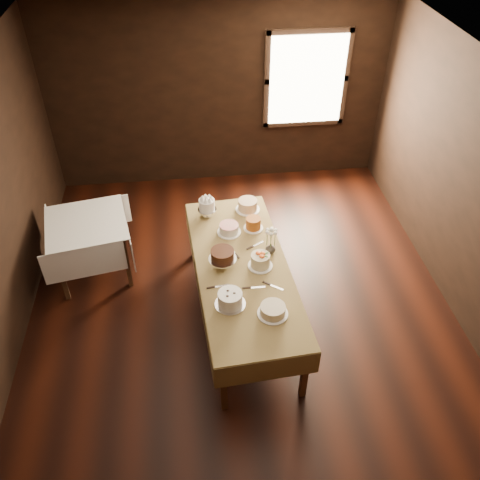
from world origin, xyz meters
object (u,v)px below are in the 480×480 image
(cake_speckled, at_px, (248,205))
(cake_server_a, at_px, (258,287))
(cake_cream, at_px, (273,310))
(cake_chocolate, at_px, (223,259))
(cake_lattice, at_px, (229,229))
(cake_flowers, at_px, (260,261))
(cake_meringue, at_px, (207,208))
(cake_server_e, at_px, (222,286))
(cake_server_c, at_px, (232,250))
(cake_swirl, at_px, (230,299))
(side_table, at_px, (87,229))
(cake_server_d, at_px, (258,244))
(cake_caramel, at_px, (253,224))
(display_table, at_px, (242,270))
(flower_vase, at_px, (271,248))
(cake_server_b, at_px, (277,287))

(cake_speckled, xyz_separation_m, cake_server_a, (-0.06, -1.36, -0.06))
(cake_cream, relative_size, cake_server_a, 1.27)
(cake_speckled, bearing_deg, cake_chocolate, -112.10)
(cake_lattice, relative_size, cake_flowers, 1.15)
(cake_speckled, relative_size, cake_chocolate, 0.95)
(cake_flowers, relative_size, cake_cream, 0.89)
(cake_meringue, bearing_deg, cake_server_e, -86.57)
(cake_server_c, bearing_deg, cake_swirl, 149.23)
(cake_speckled, bearing_deg, cake_lattice, -123.05)
(side_table, relative_size, cake_cream, 3.62)
(side_table, bearing_deg, cake_server_e, -38.86)
(cake_server_d, height_order, cake_server_e, same)
(cake_flowers, xyz_separation_m, cake_server_c, (-0.28, 0.30, -0.07))
(cake_swirl, distance_m, cake_cream, 0.44)
(cake_caramel, distance_m, cake_server_e, 1.03)
(cake_flowers, height_order, cake_server_c, cake_flowers)
(cake_chocolate, distance_m, cake_server_c, 0.29)
(cake_lattice, xyz_separation_m, cake_server_e, (-0.16, -0.88, -0.05))
(cake_server_a, bearing_deg, cake_server_d, 82.27)
(cake_swirl, xyz_separation_m, cake_server_d, (0.41, 0.90, -0.07))
(display_table, xyz_separation_m, flower_vase, (0.34, 0.19, 0.12))
(side_table, distance_m, cake_meringue, 1.48)
(display_table, relative_size, cake_speckled, 7.76)
(cake_chocolate, height_order, cake_swirl, cake_chocolate)
(cake_flowers, height_order, cake_server_a, cake_flowers)
(display_table, xyz_separation_m, cake_caramel, (0.21, 0.64, 0.13))
(cake_caramel, bearing_deg, cake_speckled, 92.76)
(display_table, xyz_separation_m, cake_cream, (0.21, -0.72, 0.11))
(side_table, xyz_separation_m, cake_swirl, (1.60, -1.51, 0.15))
(cake_swirl, xyz_separation_m, cake_server_a, (0.31, 0.21, -0.07))
(cake_cream, bearing_deg, cake_server_c, 106.85)
(cake_flowers, bearing_deg, side_table, 153.56)
(cake_chocolate, bearing_deg, display_table, -9.78)
(cake_caramel, height_order, cake_flowers, cake_flowers)
(cake_caramel, height_order, cake_swirl, cake_swirl)
(display_table, bearing_deg, cake_server_b, -49.15)
(side_table, xyz_separation_m, cake_server_a, (1.91, -1.30, 0.08))
(cake_speckled, distance_m, cake_caramel, 0.38)
(side_table, distance_m, cake_speckled, 1.98)
(flower_vase, bearing_deg, cake_chocolate, -164.27)
(cake_speckled, height_order, cake_server_c, cake_speckled)
(display_table, distance_m, cake_server_e, 0.38)
(cake_caramel, bearing_deg, flower_vase, -73.49)
(cake_speckled, xyz_separation_m, cake_flowers, (0.00, -1.04, 0.01))
(cake_speckled, bearing_deg, display_table, -100.51)
(cake_server_c, bearing_deg, flower_vase, -125.51)
(cake_meringue, distance_m, cake_server_a, 1.37)
(cake_swirl, height_order, flower_vase, cake_swirl)
(cake_meringue, xyz_separation_m, cake_chocolate, (0.11, -0.92, -0.01))
(cake_lattice, bearing_deg, flower_vase, -43.50)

